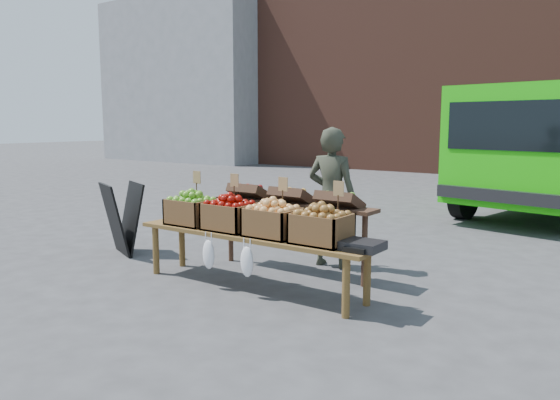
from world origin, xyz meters
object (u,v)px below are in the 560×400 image
Objects in this scene: display_bench at (251,261)px; crate_russet_pears at (230,217)px; vendor at (332,198)px; crate_green_apples at (321,229)px; back_table at (292,227)px; weighing_scale at (363,245)px; chalkboard_sign at (122,218)px; crate_golden_apples at (192,212)px; crate_red_apples at (273,222)px.

crate_russet_pears is (-0.28, 0.00, 0.42)m from display_bench.
display_bench is 0.51m from crate_russet_pears.
vendor reaches higher than crate_green_apples.
weighing_scale is at bearing -30.06° from back_table.
chalkboard_sign reaches higher than crate_golden_apples.
display_bench is at bearing 74.24° from vendor.
display_bench is at bearing 0.00° from crate_golden_apples.
chalkboard_sign is at bearing 176.83° from weighing_scale.
crate_green_apples is at bearing 0.00° from display_bench.
chalkboard_sign is 1.85× the size of crate_red_apples.
crate_russet_pears reaches higher than display_bench.
crate_golden_apples is 1.65m from crate_green_apples.
crate_red_apples is at bearing 0.00° from crate_russet_pears.
vendor reaches higher than crate_golden_apples.
crate_green_apples is (0.82, 0.00, 0.42)m from display_bench.
chalkboard_sign is 2.73× the size of weighing_scale.
crate_russet_pears is (-0.49, -1.23, -0.10)m from vendor.
crate_golden_apples is at bearing 180.00° from weighing_scale.
weighing_scale is (1.25, 0.00, 0.33)m from display_bench.
crate_green_apples is (1.10, 0.00, 0.00)m from crate_russet_pears.
crate_green_apples is 1.47× the size of weighing_scale.
back_table is (2.27, 0.53, 0.06)m from chalkboard_sign.
crate_golden_apples is at bearing 180.00° from crate_red_apples.
crate_golden_apples and crate_russet_pears have the same top height.
weighing_scale is (1.52, 0.00, -0.10)m from crate_russet_pears.
vendor is 3.25× the size of crate_golden_apples.
crate_russet_pears reaches higher than weighing_scale.
crate_russet_pears is at bearing 180.00° from weighing_scale.
weighing_scale is (0.97, 0.00, -0.10)m from crate_red_apples.
back_table is 4.20× the size of crate_russet_pears.
back_table is at bearing 149.94° from weighing_scale.
chalkboard_sign is 2.01m from crate_russet_pears.
back_table is 0.80m from crate_russet_pears.
vendor reaches higher than crate_russet_pears.
crate_golden_apples is 1.00× the size of crate_green_apples.
crate_russet_pears is (-0.28, -0.72, 0.19)m from back_table.
display_bench is (-0.22, -1.23, -0.53)m from vendor.
crate_russet_pears and crate_red_apples have the same top height.
crate_russet_pears is at bearing -111.32° from back_table.
display_bench is (-0.01, -0.72, -0.24)m from back_table.
weighing_scale is at bearing 0.00° from crate_green_apples.
chalkboard_sign is 3.10m from crate_green_apples.
chalkboard_sign reaches higher than crate_russet_pears.
back_table is 0.78× the size of display_bench.
crate_green_apples reaches higher than display_bench.
crate_russet_pears is at bearing 0.00° from crate_golden_apples.
display_bench is 5.40× the size of crate_green_apples.
display_bench is at bearing 180.00° from crate_red_apples.
weighing_scale is (2.08, 0.00, -0.10)m from crate_golden_apples.
chalkboard_sign is (-2.48, -1.03, -0.35)m from vendor.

